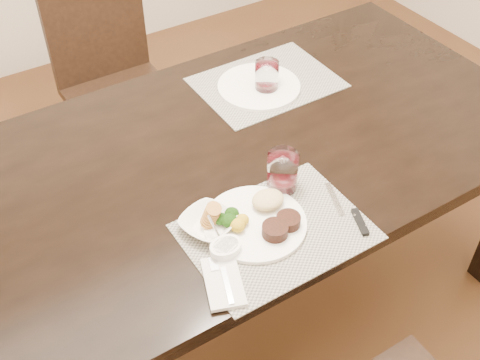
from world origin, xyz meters
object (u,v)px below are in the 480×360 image
dinner_plate (260,219)px  cracker_bowl (208,223)px  wine_glass_near (282,173)px  far_plate (259,87)px  chair_far (112,75)px  steak_knife (354,216)px

dinner_plate → cracker_bowl: (-0.12, 0.06, 0.00)m
wine_glass_near → far_plate: 0.49m
chair_far → steak_knife: bearing=-83.9°
dinner_plate → steak_knife: 0.25m
wine_glass_near → chair_far: bearing=92.5°
chair_far → dinner_plate: (-0.08, -1.23, 0.27)m
steak_knife → far_plate: (0.12, 0.63, 0.00)m
chair_far → wine_glass_near: 1.19m
chair_far → dinner_plate: chair_far is taller
chair_far → far_plate: (0.26, -0.71, 0.26)m
dinner_plate → steak_knife: size_ratio=1.27×
cracker_bowl → dinner_plate: bearing=-25.8°
chair_far → steak_knife: chair_far is taller
steak_knife → dinner_plate: bearing=173.3°
chair_far → dinner_plate: bearing=-93.6°
chair_far → cracker_bowl: size_ratio=5.24×
steak_knife → wine_glass_near: wine_glass_near is taller
dinner_plate → far_plate: dinner_plate is taller
dinner_plate → cracker_bowl: cracker_bowl is taller
steak_knife → cracker_bowl: 0.38m
cracker_bowl → far_plate: cracker_bowl is taller
dinner_plate → cracker_bowl: size_ratio=1.57×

